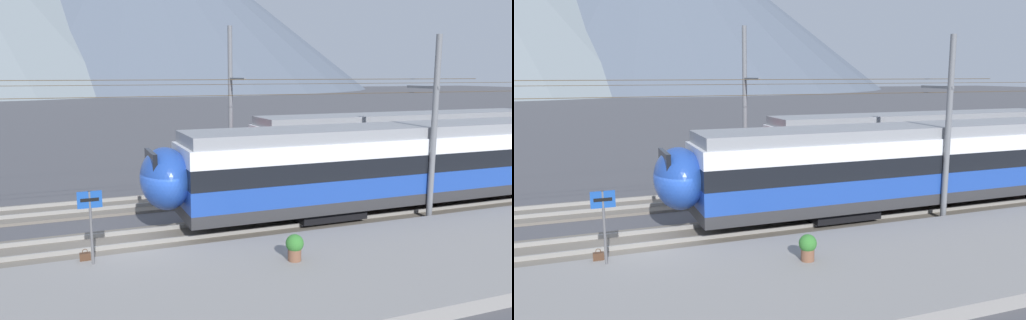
% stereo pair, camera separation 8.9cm
% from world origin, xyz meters
% --- Properties ---
extents(ground_plane, '(400.00, 400.00, 0.00)m').
position_xyz_m(ground_plane, '(0.00, 0.00, 0.00)').
color(ground_plane, '#4C4C51').
extents(platform_slab, '(120.00, 6.59, 0.39)m').
position_xyz_m(platform_slab, '(0.00, -4.36, 0.20)').
color(platform_slab, gray).
rests_on(platform_slab, ground).
extents(track_near, '(120.00, 3.00, 0.28)m').
position_xyz_m(track_near, '(0.00, 0.99, 0.07)').
color(track_near, '#6B6359').
rests_on(track_near, ground).
extents(track_far, '(120.00, 3.00, 0.28)m').
position_xyz_m(track_far, '(0.00, 6.25, 0.07)').
color(track_far, '#6B6359').
rests_on(track_far, ground).
extents(train_near_platform, '(32.16, 3.03, 4.27)m').
position_xyz_m(train_near_platform, '(16.35, 0.99, 2.23)').
color(train_near_platform, '#2D2D30').
rests_on(train_near_platform, track_near).
extents(train_far_track, '(28.64, 2.87, 4.27)m').
position_xyz_m(train_far_track, '(19.68, 6.25, 2.23)').
color(train_far_track, '#2D2D30').
rests_on(train_far_track, track_far).
extents(catenary_mast_mid, '(48.38, 1.91, 7.50)m').
position_xyz_m(catenary_mast_mid, '(11.51, -0.50, 3.90)').
color(catenary_mast_mid, slate).
rests_on(catenary_mast_mid, ground).
extents(catenary_mast_far_side, '(48.38, 2.43, 8.41)m').
position_xyz_m(catenary_mast_far_side, '(5.94, 8.22, 4.34)').
color(catenary_mast_far_side, slate).
rests_on(catenary_mast_far_side, ground).
extents(platform_sign, '(0.70, 0.08, 2.22)m').
position_xyz_m(platform_sign, '(-1.69, -1.66, 2.03)').
color(platform_sign, '#59595B').
rests_on(platform_sign, platform_slab).
extents(handbag_near_sign, '(0.32, 0.18, 0.36)m').
position_xyz_m(handbag_near_sign, '(-1.89, -1.24, 0.51)').
color(handbag_near_sign, '#472D1E').
rests_on(handbag_near_sign, platform_slab).
extents(potted_plant_platform_edge, '(0.55, 0.55, 0.82)m').
position_xyz_m(potted_plant_platform_edge, '(4.03, -3.55, 0.86)').
color(potted_plant_platform_edge, brown).
rests_on(potted_plant_platform_edge, platform_slab).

